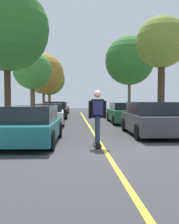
% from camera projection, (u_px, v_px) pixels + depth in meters
% --- Properties ---
extents(ground, '(80.00, 80.00, 0.00)m').
position_uv_depth(ground, '(105.00, 150.00, 7.68)').
color(ground, '#353538').
extents(center_line, '(0.12, 39.20, 0.01)m').
position_uv_depth(center_line, '(94.00, 133.00, 11.66)').
color(center_line, gold).
rests_on(center_line, ground).
extents(parked_car_left_nearest, '(2.00, 4.19, 1.32)m').
position_uv_depth(parked_car_left_nearest, '(32.00, 125.00, 8.98)').
color(parked_car_left_nearest, '#196066').
rests_on(parked_car_left_nearest, ground).
extents(parked_car_left_near, '(1.95, 4.51, 1.29)m').
position_uv_depth(parked_car_left_near, '(50.00, 114.00, 15.90)').
color(parked_car_left_near, white).
rests_on(parked_car_left_near, ground).
extents(parked_car_left_far, '(2.06, 4.05, 1.39)m').
position_uv_depth(parked_car_left_far, '(56.00, 110.00, 21.39)').
color(parked_car_left_far, black).
rests_on(parked_car_left_far, ground).
extents(parked_car_left_farthest, '(2.08, 4.55, 1.33)m').
position_uv_depth(parked_car_left_farthest, '(59.00, 108.00, 27.54)').
color(parked_car_left_farthest, maroon).
rests_on(parked_car_left_farthest, ground).
extents(parked_car_right_nearest, '(2.02, 4.29, 1.44)m').
position_uv_depth(parked_car_right_nearest, '(150.00, 119.00, 11.04)').
color(parked_car_right_nearest, '#38383D').
rests_on(parked_car_right_nearest, ground).
extents(parked_car_right_near, '(1.96, 4.62, 1.36)m').
position_uv_depth(parked_car_right_near, '(123.00, 113.00, 16.88)').
color(parked_car_right_near, '#1E5B33').
rests_on(parked_car_right_near, ground).
extents(street_tree_left_nearest, '(4.39, 4.39, 7.26)m').
position_uv_depth(street_tree_left_nearest, '(7.00, 29.00, 13.10)').
color(street_tree_left_nearest, '#3D2D1E').
rests_on(street_tree_left_nearest, sidewalk_left).
extents(street_tree_left_near, '(3.22, 3.22, 5.50)m').
position_uv_depth(street_tree_left_near, '(32.00, 71.00, 21.44)').
color(street_tree_left_near, brown).
rests_on(street_tree_left_near, sidewalk_left).
extents(street_tree_left_far, '(4.72, 4.72, 6.82)m').
position_uv_depth(street_tree_left_far, '(43.00, 74.00, 29.67)').
color(street_tree_left_far, brown).
rests_on(street_tree_left_far, sidewalk_left).
extents(street_tree_left_farthest, '(4.50, 4.50, 6.62)m').
position_uv_depth(street_tree_left_farthest, '(49.00, 80.00, 37.03)').
color(street_tree_left_farthest, brown).
rests_on(street_tree_left_farthest, sidewalk_left).
extents(street_tree_right_nearest, '(3.07, 3.07, 6.39)m').
position_uv_depth(street_tree_right_nearest, '(162.00, 43.00, 15.16)').
color(street_tree_right_nearest, '#3D2D1E').
rests_on(street_tree_right_nearest, sidewalk_right).
extents(street_tree_right_near, '(4.57, 4.57, 7.36)m').
position_uv_depth(street_tree_right_near, '(129.00, 61.00, 23.76)').
color(street_tree_right_near, brown).
rests_on(street_tree_right_near, sidewalk_right).
extents(skateboard, '(0.24, 0.84, 0.10)m').
position_uv_depth(skateboard, '(97.00, 144.00, 8.25)').
color(skateboard, black).
rests_on(skateboard, ground).
extents(skateboarder, '(0.58, 0.70, 1.73)m').
position_uv_depth(skateboarder, '(98.00, 114.00, 8.17)').
color(skateboarder, black).
rests_on(skateboarder, skateboard).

